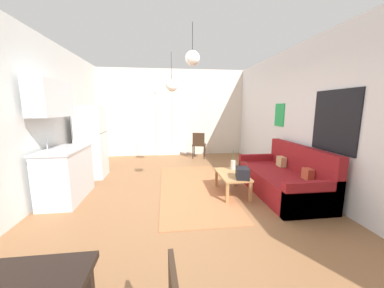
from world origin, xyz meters
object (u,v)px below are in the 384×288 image
(bamboo_vase, at_px, (233,165))
(pendant_lamp_near, at_px, (193,58))
(couch, at_px, (284,179))
(handbag, at_px, (242,173))
(accent_chair, at_px, (199,144))
(refrigerator, at_px, (91,142))
(pendant_lamp_far, at_px, (172,86))
(coffee_table, at_px, (232,176))

(bamboo_vase, xyz_separation_m, pendant_lamp_near, (-0.90, -0.60, 1.88))
(couch, relative_size, pendant_lamp_near, 3.12)
(handbag, relative_size, accent_chair, 0.40)
(refrigerator, xyz_separation_m, pendant_lamp_far, (1.89, 0.05, 1.30))
(pendant_lamp_far, bearing_deg, coffee_table, -53.81)
(bamboo_vase, relative_size, pendant_lamp_near, 0.65)
(accent_chair, bearing_deg, pendant_lamp_far, 74.19)
(couch, relative_size, accent_chair, 2.32)
(coffee_table, distance_m, pendant_lamp_far, 2.54)
(handbag, relative_size, pendant_lamp_far, 0.38)
(coffee_table, bearing_deg, couch, -6.01)
(handbag, distance_m, accent_chair, 3.25)
(coffee_table, xyz_separation_m, handbag, (0.09, -0.28, 0.16))
(bamboo_vase, distance_m, refrigerator, 3.27)
(coffee_table, height_order, handbag, handbag)
(bamboo_vase, xyz_separation_m, accent_chair, (-0.26, 2.69, -0.01))
(refrigerator, bearing_deg, accent_chair, 29.04)
(pendant_lamp_far, bearing_deg, refrigerator, -178.62)
(bamboo_vase, distance_m, handbag, 0.55)
(accent_chair, height_order, pendant_lamp_far, pendant_lamp_far)
(coffee_table, relative_size, pendant_lamp_near, 1.40)
(bamboo_vase, bearing_deg, pendant_lamp_near, -146.35)
(pendant_lamp_near, bearing_deg, coffee_table, 22.86)
(handbag, height_order, accent_chair, accent_chair)
(couch, height_order, coffee_table, couch)
(coffee_table, relative_size, accent_chair, 1.04)
(refrigerator, height_order, accent_chair, refrigerator)
(refrigerator, relative_size, accent_chair, 1.99)
(accent_chair, distance_m, pendant_lamp_near, 3.85)
(coffee_table, distance_m, handbag, 0.34)
(couch, height_order, refrigerator, refrigerator)
(bamboo_vase, distance_m, pendant_lamp_far, 2.34)
(handbag, height_order, pendant_lamp_far, pendant_lamp_far)
(coffee_table, bearing_deg, accent_chair, 93.21)
(refrigerator, height_order, pendant_lamp_near, pendant_lamp_near)
(handbag, bearing_deg, pendant_lamp_far, 123.63)
(bamboo_vase, bearing_deg, refrigerator, 159.39)
(coffee_table, height_order, pendant_lamp_far, pendant_lamp_far)
(bamboo_vase, bearing_deg, accent_chair, 95.60)
(coffee_table, relative_size, pendant_lamp_far, 0.98)
(couch, bearing_deg, pendant_lamp_far, 142.91)
(bamboo_vase, bearing_deg, couch, -22.13)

